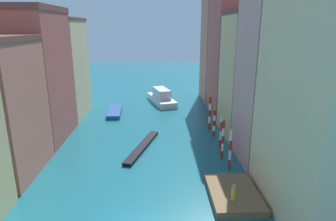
{
  "coord_description": "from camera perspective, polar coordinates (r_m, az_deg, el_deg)",
  "views": [
    {
      "loc": [
        1.58,
        -17.65,
        14.14
      ],
      "look_at": [
        3.11,
        25.95,
        1.5
      ],
      "focal_mm": 31.34,
      "sensor_mm": 36.0,
      "label": 1
    }
  ],
  "objects": [
    {
      "name": "person_on_dock",
      "position": [
        24.95,
        12.62,
        -15.35
      ],
      "size": [
        0.36,
        0.36,
        1.37
      ],
      "color": "gold",
      "rests_on": "waterfront_dock"
    },
    {
      "name": "ground_plane",
      "position": [
        44.49,
        -3.95,
        -2.41
      ],
      "size": [
        154.0,
        154.0,
        0.0
      ],
      "primitive_type": "plane",
      "color": "#196070"
    },
    {
      "name": "mooring_pole_0",
      "position": [
        30.33,
        12.03,
        -7.25
      ],
      "size": [
        0.29,
        0.29,
        4.46
      ],
      "color": "red",
      "rests_on": "ground"
    },
    {
      "name": "mooring_pole_2",
      "position": [
        35.0,
        10.26,
        -3.7
      ],
      "size": [
        0.29,
        0.29,
        4.72
      ],
      "color": "red",
      "rests_on": "ground"
    },
    {
      "name": "vaporetto_white",
      "position": [
        55.57,
        -1.26,
        2.54
      ],
      "size": [
        5.68,
        10.19,
        2.77
      ],
      "color": "white",
      "rests_on": "ground"
    },
    {
      "name": "gondola_black",
      "position": [
        35.51,
        -5.02,
        -7.03
      ],
      "size": [
        3.79,
        9.9,
        0.39
      ],
      "color": "black",
      "rests_on": "ground"
    },
    {
      "name": "building_right_1",
      "position": [
        32.0,
        21.13,
        9.21
      ],
      "size": [
        7.54,
        7.35,
        21.69
      ],
      "color": "tan",
      "rests_on": "ground"
    },
    {
      "name": "building_left_3",
      "position": [
        49.59,
        -20.5,
        7.66
      ],
      "size": [
        7.54,
        9.95,
        15.34
      ],
      "color": "beige",
      "rests_on": "ground"
    },
    {
      "name": "mooring_pole_1",
      "position": [
        32.58,
        10.63,
        -5.33
      ],
      "size": [
        0.28,
        0.28,
        4.63
      ],
      "color": "red",
      "rests_on": "ground"
    },
    {
      "name": "building_right_2",
      "position": [
        39.78,
        16.33,
        6.78
      ],
      "size": [
        7.54,
        8.45,
        16.17
      ],
      "color": "#DBB77A",
      "rests_on": "ground"
    },
    {
      "name": "building_left_2",
      "position": [
        40.13,
        -24.99,
        6.17
      ],
      "size": [
        7.54,
        10.26,
        16.41
      ],
      "color": "#B25147",
      "rests_on": "ground"
    },
    {
      "name": "building_right_3",
      "position": [
        48.72,
        13.07,
        12.26
      ],
      "size": [
        7.54,
        10.37,
        22.32
      ],
      "color": "#B25147",
      "rests_on": "ground"
    },
    {
      "name": "waterfront_dock",
      "position": [
        26.66,
        12.61,
        -15.51
      ],
      "size": [
        4.1,
        6.17,
        0.63
      ],
      "color": "brown",
      "rests_on": "ground"
    },
    {
      "name": "building_right_0",
      "position": [
        23.68,
        29.75,
        3.64
      ],
      "size": [
        7.54,
        11.67,
        19.71
      ],
      "color": "beige",
      "rests_on": "ground"
    },
    {
      "name": "motorboat_0",
      "position": [
        49.82,
        -10.33,
        -0.22
      ],
      "size": [
        2.51,
        7.33,
        0.62
      ],
      "color": "#234C93",
      "rests_on": "ground"
    },
    {
      "name": "mooring_pole_3",
      "position": [
        39.09,
        8.97,
        -2.13
      ],
      "size": [
        0.38,
        0.38,
        3.9
      ],
      "color": "red",
      "rests_on": "ground"
    },
    {
      "name": "building_right_4",
      "position": [
        58.13,
        10.59,
        12.52
      ],
      "size": [
        7.54,
        8.44,
        21.43
      ],
      "color": "#C6705B",
      "rests_on": "ground"
    },
    {
      "name": "mooring_pole_4",
      "position": [
        41.23,
        8.14,
        -0.27
      ],
      "size": [
        0.36,
        0.36,
        5.07
      ],
      "color": "red",
      "rests_on": "ground"
    }
  ]
}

